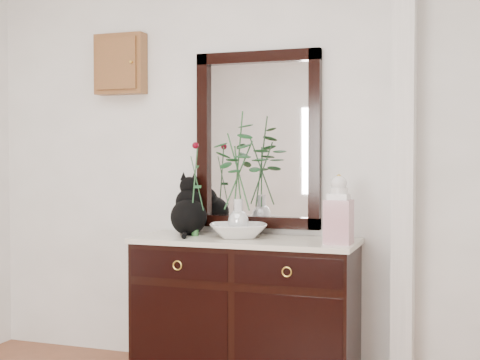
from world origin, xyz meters
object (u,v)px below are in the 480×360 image
at_px(sideboard, 246,301).
at_px(cat, 189,205).
at_px(lotus_bowl, 238,231).
at_px(ginger_jar, 339,209).

relative_size(sideboard, cat, 3.61).
bearing_deg(cat, sideboard, -30.81).
relative_size(sideboard, lotus_bowl, 3.87).
height_order(cat, lotus_bowl, cat).
relative_size(cat, lotus_bowl, 1.07).
height_order(sideboard, ginger_jar, ginger_jar).
bearing_deg(lotus_bowl, sideboard, -13.43).
xyz_separation_m(lotus_bowl, ginger_jar, (0.62, -0.08, 0.15)).
distance_m(sideboard, ginger_jar, 0.81).
height_order(sideboard, lotus_bowl, lotus_bowl).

